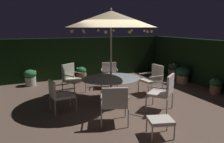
% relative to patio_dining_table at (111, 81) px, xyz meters
% --- Properties ---
extents(ground_plane, '(8.09, 7.98, 0.02)m').
position_rel_patio_dining_table_xyz_m(ground_plane, '(0.26, -0.25, -0.66)').
color(ground_plane, brown).
extents(hedge_backdrop_rear, '(8.09, 0.30, 1.82)m').
position_rel_patio_dining_table_xyz_m(hedge_backdrop_rear, '(0.26, 3.59, 0.27)').
color(hedge_backdrop_rear, black).
rests_on(hedge_backdrop_rear, ground_plane).
extents(hedge_backdrop_right, '(0.30, 7.98, 1.82)m').
position_rel_patio_dining_table_xyz_m(hedge_backdrop_right, '(4.16, -0.25, 0.27)').
color(hedge_backdrop_right, black).
rests_on(hedge_backdrop_right, ground_plane).
extents(patio_dining_table, '(1.88, 1.55, 0.76)m').
position_rel_patio_dining_table_xyz_m(patio_dining_table, '(0.00, 0.00, 0.00)').
color(patio_dining_table, '#BCAEAB').
rests_on(patio_dining_table, ground_plane).
extents(patio_umbrella, '(2.67, 2.67, 2.85)m').
position_rel_patio_dining_table_xyz_m(patio_umbrella, '(0.00, 0.00, 1.88)').
color(patio_umbrella, '#BCB6AC').
rests_on(patio_umbrella, ground_plane).
extents(patio_chair_north, '(0.88, 0.87, 1.04)m').
position_rel_patio_dining_table_xyz_m(patio_chair_north, '(1.03, -1.31, -0.05)').
color(patio_chair_north, '#BAB4AC').
rests_on(patio_chair_north, ground_plane).
extents(patio_chair_northeast, '(0.68, 0.67, 1.01)m').
position_rel_patio_dining_table_xyz_m(patio_chair_northeast, '(1.65, 0.14, -0.06)').
color(patio_chair_northeast, '#B3B4A7').
rests_on(patio_chair_northeast, ground_plane).
extents(patio_chair_east, '(0.78, 0.76, 0.94)m').
position_rel_patio_dining_table_xyz_m(patio_chair_east, '(0.59, 1.54, -0.08)').
color(patio_chair_east, '#B5B4A5').
rests_on(patio_chair_east, ground_plane).
extents(patio_chair_southeast, '(0.84, 0.83, 1.03)m').
position_rel_patio_dining_table_xyz_m(patio_chair_southeast, '(-0.92, 1.39, -0.06)').
color(patio_chair_southeast, '#BCB3AA').
rests_on(patio_chair_southeast, ground_plane).
extents(patio_chair_south, '(0.68, 0.63, 0.89)m').
position_rel_patio_dining_table_xyz_m(patio_chair_south, '(-1.64, -0.19, -0.13)').
color(patio_chair_south, '#B7AEA5').
rests_on(patio_chair_south, ground_plane).
extents(patio_chair_southwest, '(0.83, 0.81, 0.97)m').
position_rel_patio_dining_table_xyz_m(patio_chair_southwest, '(-0.58, -1.55, -0.07)').
color(patio_chair_southwest, '#B8ADA3').
rests_on(patio_chair_southwest, ground_plane).
extents(ottoman_footrest, '(0.61, 0.56, 0.39)m').
position_rel_patio_dining_table_xyz_m(ottoman_footrest, '(0.09, -2.46, -0.31)').
color(ottoman_footrest, '#B5B2AC').
rests_on(ottoman_footrest, ground_plane).
extents(potted_plant_right_near, '(0.47, 0.47, 0.55)m').
position_rel_patio_dining_table_xyz_m(potted_plant_right_near, '(-0.07, 3.25, -0.38)').
color(potted_plant_right_near, '#A46448').
rests_on(potted_plant_right_near, ground_plane).
extents(potted_plant_back_right, '(0.48, 0.48, 0.64)m').
position_rel_patio_dining_table_xyz_m(potted_plant_back_right, '(-2.22, 2.99, -0.30)').
color(potted_plant_back_right, beige).
rests_on(potted_plant_back_right, ground_plane).
extents(potted_plant_back_left, '(0.41, 0.41, 0.58)m').
position_rel_patio_dining_table_xyz_m(potted_plant_back_left, '(3.63, -0.77, -0.34)').
color(potted_plant_back_left, '#A16A4B').
rests_on(potted_plant_back_left, ground_plane).
extents(potted_plant_left_far, '(0.59, 0.59, 0.69)m').
position_rel_patio_dining_table_xyz_m(potted_plant_left_far, '(3.62, 0.88, -0.27)').
color(potted_plant_left_far, tan).
rests_on(potted_plant_left_far, ground_plane).
extents(potted_plant_left_near, '(0.47, 0.47, 0.70)m').
position_rel_patio_dining_table_xyz_m(potted_plant_left_near, '(3.82, 1.72, -0.29)').
color(potted_plant_left_near, '#7C7153').
rests_on(potted_plant_left_near, ground_plane).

